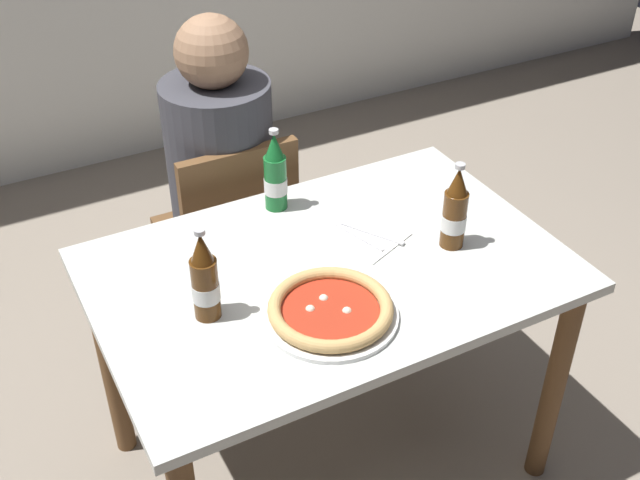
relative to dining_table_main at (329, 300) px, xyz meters
name	(u,v)px	position (x,y,z in m)	size (l,w,h in m)	color
ground_plane	(327,456)	(0.00, 0.00, -0.64)	(8.00, 8.00, 0.00)	gray
dining_table_main	(329,300)	(0.00, 0.00, 0.00)	(1.20, 0.80, 0.75)	silver
chair_behind_table	(232,234)	(-0.03, 0.61, -0.15)	(0.41, 0.41, 0.85)	brown
diner_seated	(224,201)	(-0.03, 0.66, -0.05)	(0.34, 0.34, 1.21)	#2D3342
pizza_margherita_near	(330,310)	(-0.09, -0.18, 0.13)	(0.32, 0.32, 0.04)	white
beer_bottle_left	(274,176)	(0.00, 0.32, 0.22)	(0.07, 0.07, 0.25)	#196B2D
beer_bottle_center	(205,280)	(-0.34, -0.03, 0.22)	(0.07, 0.07, 0.25)	#512D0F
beer_bottle_right	(455,212)	(0.33, -0.07, 0.22)	(0.07, 0.07, 0.25)	#512D0F
napkin_with_cutlery	(366,236)	(0.15, 0.07, 0.12)	(0.23, 0.23, 0.01)	white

